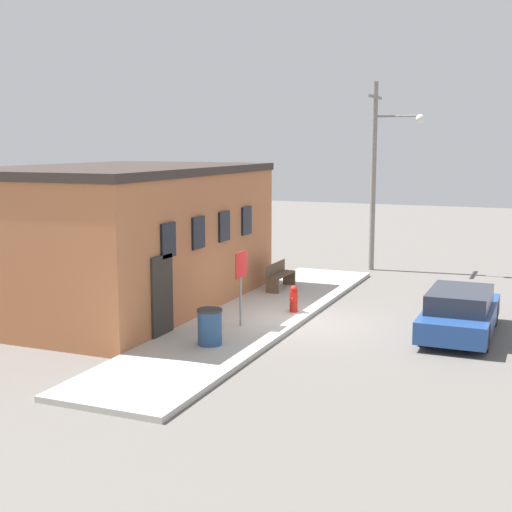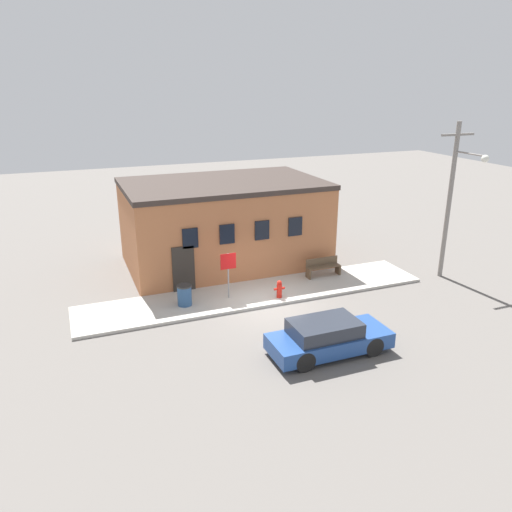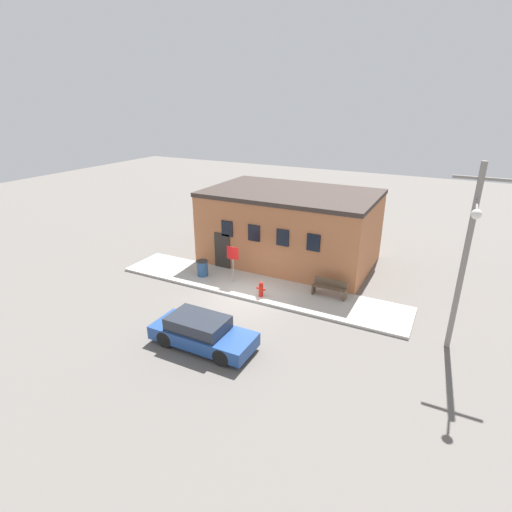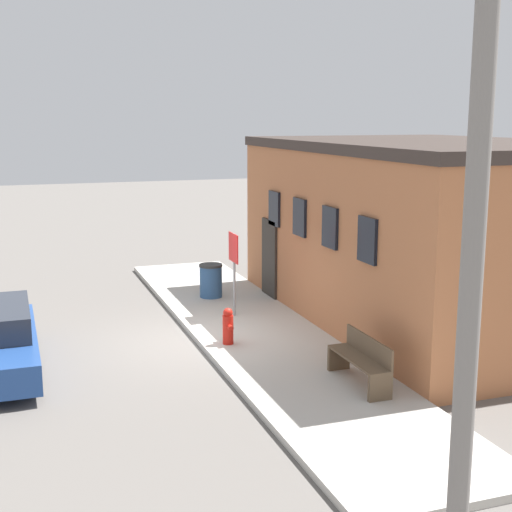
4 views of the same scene
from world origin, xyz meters
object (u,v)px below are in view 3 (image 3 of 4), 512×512
(stop_sign, at_px, (233,258))
(parked_car, at_px, (202,332))
(utility_pole, at_px, (466,254))
(bench, at_px, (330,288))
(fire_hydrant, at_px, (261,289))
(trash_bin, at_px, (202,268))

(stop_sign, distance_m, parked_car, 5.87)
(utility_pole, distance_m, parked_car, 10.41)
(bench, height_order, utility_pole, utility_pole)
(bench, relative_size, utility_pole, 0.23)
(fire_hydrant, bearing_deg, bench, 27.79)
(stop_sign, distance_m, bench, 5.23)
(stop_sign, bearing_deg, bench, 9.07)
(fire_hydrant, xyz_separation_m, bench, (3.02, 1.59, 0.06))
(stop_sign, distance_m, utility_pole, 10.95)
(trash_bin, height_order, utility_pole, utility_pole)
(stop_sign, relative_size, bench, 1.19)
(bench, bearing_deg, parked_car, -117.54)
(stop_sign, height_order, utility_pole, utility_pole)
(stop_sign, bearing_deg, utility_pole, -6.41)
(bench, distance_m, trash_bin, 7.08)
(bench, xyz_separation_m, trash_bin, (-7.03, -0.84, -0.00))
(utility_pole, bearing_deg, bench, 160.09)
(trash_bin, relative_size, utility_pole, 0.12)
(bench, bearing_deg, stop_sign, -170.93)
(stop_sign, height_order, bench, stop_sign)
(stop_sign, relative_size, parked_car, 0.47)
(fire_hydrant, distance_m, bench, 3.41)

